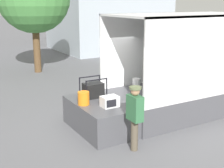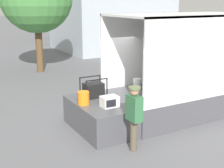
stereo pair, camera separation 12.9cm
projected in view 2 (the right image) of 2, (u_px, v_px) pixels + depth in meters
ground_plane at (119, 125)px, 9.43m from camera, size 160.00×160.00×0.00m
box_truck at (218, 79)px, 11.12m from camera, size 6.97×2.43×3.25m
tailgate_deck at (100, 116)px, 9.01m from camera, size 1.34×2.30×0.83m
microwave at (110, 101)px, 8.50m from camera, size 0.46×0.35×0.30m
portable_generator at (94, 90)px, 9.34m from camera, size 0.71×0.49×0.61m
orange_bucket at (84, 98)px, 8.68m from camera, size 0.32×0.32×0.37m
worker_person at (134, 112)px, 7.58m from camera, size 0.30×0.44×1.65m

